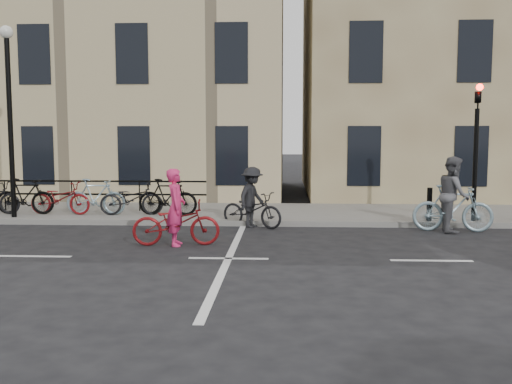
{
  "coord_description": "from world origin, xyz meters",
  "views": [
    {
      "loc": [
        1.11,
        -11.13,
        2.47
      ],
      "look_at": [
        0.43,
        2.38,
        1.1
      ],
      "focal_mm": 40.0,
      "sensor_mm": 36.0,
      "label": 1
    }
  ],
  "objects_px": {
    "traffic_light": "(476,135)",
    "cyclist_grey": "(453,201)",
    "lamp_post": "(9,97)",
    "cyclist_pink": "(176,219)",
    "cyclist_dark": "(252,204)"
  },
  "relations": [
    {
      "from": "cyclist_pink",
      "to": "cyclist_grey",
      "type": "distance_m",
      "value": 7.02
    },
    {
      "from": "traffic_light",
      "to": "cyclist_pink",
      "type": "bearing_deg",
      "value": -157.99
    },
    {
      "from": "lamp_post",
      "to": "cyclist_dark",
      "type": "relative_size",
      "value": 2.79
    },
    {
      "from": "lamp_post",
      "to": "cyclist_pink",
      "type": "distance_m",
      "value": 6.71
    },
    {
      "from": "traffic_light",
      "to": "cyclist_grey",
      "type": "relative_size",
      "value": 1.91
    },
    {
      "from": "cyclist_pink",
      "to": "cyclist_grey",
      "type": "xyz_separation_m",
      "value": [
        6.68,
        2.13,
        0.18
      ]
    },
    {
      "from": "lamp_post",
      "to": "cyclist_dark",
      "type": "bearing_deg",
      "value": -4.24
    },
    {
      "from": "lamp_post",
      "to": "cyclist_grey",
      "type": "distance_m",
      "value": 12.23
    },
    {
      "from": "cyclist_pink",
      "to": "cyclist_dark",
      "type": "height_order",
      "value": "cyclist_pink"
    },
    {
      "from": "traffic_light",
      "to": "cyclist_grey",
      "type": "distance_m",
      "value": 2.07
    },
    {
      "from": "traffic_light",
      "to": "cyclist_dark",
      "type": "xyz_separation_m",
      "value": [
        -5.95,
        -0.44,
        -1.82
      ]
    },
    {
      "from": "cyclist_dark",
      "to": "lamp_post",
      "type": "bearing_deg",
      "value": 114.74
    },
    {
      "from": "traffic_light",
      "to": "cyclist_pink",
      "type": "height_order",
      "value": "traffic_light"
    },
    {
      "from": "traffic_light",
      "to": "lamp_post",
      "type": "distance_m",
      "value": 12.74
    },
    {
      "from": "traffic_light",
      "to": "cyclist_pink",
      "type": "distance_m",
      "value": 8.3
    }
  ]
}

